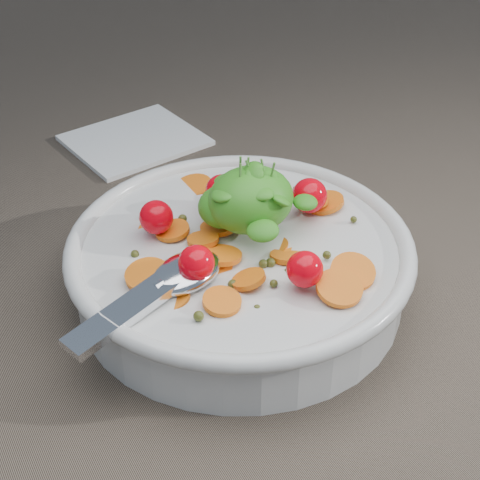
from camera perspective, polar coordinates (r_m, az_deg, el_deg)
ground at (r=0.63m, az=-3.63°, el=-3.60°), size 6.00×6.00×0.00m
bowl at (r=0.60m, az=-0.02°, el=-1.79°), size 0.30×0.28×0.12m
napkin at (r=0.85m, az=-8.16°, el=7.67°), size 0.15×0.14×0.01m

